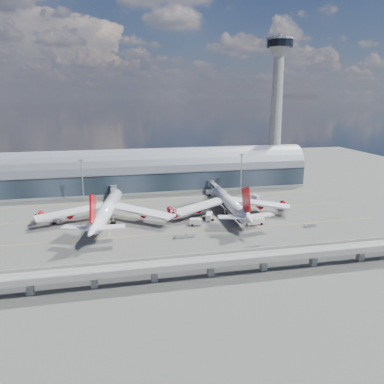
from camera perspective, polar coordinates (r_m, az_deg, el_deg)
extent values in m
plane|color=#474744|center=(185.71, -1.57, -5.06)|extent=(500.00, 500.00, 0.00)
cube|color=gold|center=(176.48, -0.96, -6.11)|extent=(200.00, 0.25, 0.01)
cube|color=gold|center=(204.39, -2.61, -3.23)|extent=(200.00, 0.25, 0.01)
cube|color=gold|center=(232.83, -3.86, -1.05)|extent=(200.00, 0.25, 0.01)
cube|color=gold|center=(211.41, -12.48, -2.97)|extent=(0.25, 80.00, 0.01)
cube|color=gold|center=(221.80, 5.90, -1.88)|extent=(0.25, 80.00, 0.01)
cube|color=#202A35|center=(258.11, -4.80, 2.07)|extent=(200.00, 28.00, 14.00)
cylinder|color=gray|center=(256.72, -4.83, 3.59)|extent=(200.00, 28.00, 28.00)
cube|color=gray|center=(243.09, -4.40, 2.99)|extent=(200.00, 1.00, 1.20)
cube|color=gray|center=(259.54, -4.77, 0.69)|extent=(200.00, 30.00, 1.20)
cube|color=gray|center=(286.66, 12.18, 2.41)|extent=(18.00, 18.00, 8.00)
cone|color=gray|center=(281.29, 12.62, 10.61)|extent=(10.00, 10.00, 90.00)
cone|color=gray|center=(282.42, 13.17, 20.16)|extent=(16.00, 16.00, 8.00)
cylinder|color=black|center=(283.00, 13.24, 21.16)|extent=(18.00, 18.00, 5.00)
cylinder|color=gray|center=(283.39, 13.27, 21.76)|extent=(19.00, 19.00, 1.50)
cylinder|color=gray|center=(283.60, 13.29, 22.06)|extent=(2.40, 2.40, 3.00)
cube|color=gray|center=(133.88, 2.87, -10.49)|extent=(220.00, 8.50, 1.20)
cube|color=gray|center=(129.93, 3.34, -10.77)|extent=(220.00, 0.40, 1.20)
cube|color=gray|center=(136.95, 2.43, -9.38)|extent=(220.00, 0.40, 1.20)
cube|color=gray|center=(132.30, 3.04, -10.50)|extent=(220.00, 0.12, 0.12)
cube|color=gray|center=(134.93, 2.70, -9.98)|extent=(220.00, 0.12, 0.12)
cube|color=gray|center=(134.22, -23.47, -13.10)|extent=(2.20, 2.20, 5.00)
cube|color=gray|center=(131.53, -14.69, -12.90)|extent=(2.20, 2.20, 5.00)
cube|color=gray|center=(131.85, -5.78, -12.40)|extent=(2.20, 2.20, 5.00)
cube|color=gray|center=(135.17, 2.85, -11.64)|extent=(2.20, 2.20, 5.00)
cube|color=gray|center=(141.27, 10.85, -10.70)|extent=(2.20, 2.20, 5.00)
cube|color=gray|center=(149.81, 18.02, -9.67)|extent=(2.20, 2.20, 5.00)
cube|color=gray|center=(160.40, 24.29, -8.65)|extent=(2.20, 2.20, 5.00)
cylinder|color=gray|center=(233.14, -16.34, 1.58)|extent=(0.70, 0.70, 25.00)
cube|color=gray|center=(230.80, -16.56, 4.66)|extent=(3.00, 0.40, 1.00)
cylinder|color=gray|center=(246.54, 7.50, 2.72)|extent=(0.70, 0.70, 25.00)
cube|color=gray|center=(244.33, 7.60, 5.63)|extent=(3.00, 0.40, 1.00)
cylinder|color=white|center=(194.11, -12.78, -2.52)|extent=(16.62, 56.48, 6.78)
cone|color=white|center=(223.76, -11.34, -0.20)|extent=(8.17, 9.54, 6.78)
cone|color=white|center=(162.84, -14.92, -5.63)|extent=(8.92, 13.71, 6.78)
cube|color=#AA070D|center=(163.21, -14.87, -2.48)|extent=(2.97, 12.60, 14.02)
cube|color=white|center=(196.51, -17.97, -2.92)|extent=(35.10, 18.50, 2.74)
cube|color=white|center=(189.81, -7.62, -2.93)|extent=(32.07, 27.78, 2.74)
cylinder|color=#AA070D|center=(199.18, -17.95, -3.27)|extent=(4.27, 5.81, 3.39)
cylinder|color=#AA070D|center=(204.08, -22.21, -3.23)|extent=(4.27, 5.81, 3.39)
cylinder|color=#AA070D|center=(192.32, -7.34, -3.29)|extent=(4.27, 5.81, 3.39)
cylinder|color=#AA070D|center=(191.48, -2.64, -3.26)|extent=(4.27, 5.81, 3.39)
cylinder|color=gray|center=(214.18, -11.76, -2.26)|extent=(0.53, 0.53, 3.18)
cylinder|color=gray|center=(192.31, -13.92, -4.30)|extent=(0.64, 0.64, 3.18)
cylinder|color=gray|center=(191.02, -11.93, -4.31)|extent=(0.64, 0.64, 3.18)
cylinder|color=black|center=(192.63, -13.91, -4.58)|extent=(2.57, 1.98, 1.59)
cylinder|color=black|center=(191.34, -11.91, -4.60)|extent=(2.57, 1.98, 1.59)
cylinder|color=white|center=(203.18, 5.65, -1.55)|extent=(7.61, 51.52, 6.16)
cone|color=white|center=(230.08, 3.66, 0.38)|extent=(6.40, 8.67, 6.16)
cone|color=white|center=(174.72, 8.49, -4.01)|extent=(6.52, 12.92, 6.16)
cube|color=#AA070D|center=(175.27, 8.25, -1.19)|extent=(1.10, 12.72, 14.07)
cube|color=white|center=(197.52, 1.18, -2.21)|extent=(32.48, 21.85, 2.63)
cube|color=white|center=(206.65, 10.25, -1.69)|extent=(32.06, 23.22, 2.63)
cylinder|color=black|center=(203.64, 5.64, -2.01)|extent=(6.54, 46.23, 5.24)
cylinder|color=#AA070D|center=(199.94, 0.88, -2.57)|extent=(3.55, 5.41, 3.40)
cylinder|color=#AA070D|center=(197.65, -3.33, -2.80)|extent=(3.55, 5.41, 3.40)
cylinder|color=#AA070D|center=(209.30, 10.18, -2.02)|extent=(3.55, 5.41, 3.40)
cylinder|color=#AA070D|center=(214.88, 13.87, -1.79)|extent=(3.55, 5.41, 3.40)
cylinder|color=gray|center=(221.22, 4.32, -1.46)|extent=(0.53, 0.53, 3.19)
cylinder|color=gray|center=(199.70, 5.02, -3.22)|extent=(0.64, 0.64, 3.19)
cylinder|color=gray|center=(201.58, 6.89, -3.10)|extent=(0.64, 0.64, 3.19)
cylinder|color=black|center=(200.01, 5.01, -3.50)|extent=(2.38, 1.66, 1.59)
cylinder|color=black|center=(201.88, 6.88, -3.38)|extent=(2.38, 1.66, 1.59)
cube|color=gray|center=(231.20, -11.87, -0.11)|extent=(3.00, 24.00, 3.00)
cube|color=gray|center=(219.58, -11.83, -0.87)|extent=(3.60, 3.60, 3.40)
cylinder|color=gray|center=(242.85, -11.91, 0.58)|extent=(4.40, 4.40, 4.00)
cylinder|color=gray|center=(220.51, -11.79, -1.75)|extent=(0.50, 0.50, 3.40)
cylinder|color=black|center=(220.88, -11.77, -2.08)|extent=(1.40, 0.80, 0.80)
cube|color=gray|center=(238.09, 3.79, 0.59)|extent=(3.00, 28.00, 3.00)
cube|color=gray|center=(225.08, 4.76, -0.24)|extent=(3.60, 3.60, 3.40)
cylinder|color=gray|center=(251.21, 2.91, 1.34)|extent=(4.40, 4.40, 4.00)
cylinder|color=gray|center=(225.99, 4.74, -1.10)|extent=(0.50, 0.50, 3.40)
cylinder|color=black|center=(226.35, 4.74, -1.42)|extent=(1.40, 0.80, 0.80)
cube|color=silver|center=(200.12, -19.91, -4.07)|extent=(4.61, 6.42, 2.29)
cylinder|color=black|center=(201.96, -19.57, -4.18)|extent=(2.32, 1.71, 0.79)
cylinder|color=black|center=(198.90, -20.21, -4.52)|extent=(2.32, 1.71, 0.79)
cube|color=silver|center=(184.92, 0.57, -4.54)|extent=(6.11, 3.69, 2.97)
cylinder|color=black|center=(186.06, 1.08, -4.85)|extent=(1.56, 3.00, 1.03)
cylinder|color=black|center=(184.66, 0.04, -5.00)|extent=(1.56, 3.00, 1.03)
cube|color=silver|center=(188.63, 9.62, -4.38)|extent=(8.97, 3.14, 2.87)
cylinder|color=black|center=(189.89, 10.42, -4.70)|extent=(1.18, 2.82, 0.99)
cylinder|color=black|center=(188.21, 8.79, -4.80)|extent=(1.18, 2.82, 0.99)
cube|color=silver|center=(193.24, 2.59, -3.71)|extent=(4.98, 7.36, 2.98)
cylinder|color=black|center=(195.33, 2.21, -3.91)|extent=(3.04, 2.01, 1.03)
cylinder|color=black|center=(191.98, 2.98, -4.25)|extent=(3.04, 2.01, 1.03)
cube|color=silver|center=(233.82, 9.62, -0.75)|extent=(3.95, 5.43, 2.57)
cylinder|color=black|center=(235.64, 9.61, -0.92)|extent=(2.62, 1.75, 0.89)
cylinder|color=black|center=(232.59, 9.61, -1.12)|extent=(2.62, 1.75, 0.89)
cube|color=silver|center=(240.92, 2.81, -0.12)|extent=(4.95, 6.26, 2.57)
cylinder|color=black|center=(242.98, 2.92, -0.27)|extent=(2.58, 2.01, 0.89)
cylinder|color=black|center=(239.44, 2.69, -0.49)|extent=(2.58, 2.01, 0.89)
cube|color=gray|center=(157.36, 8.39, -8.79)|extent=(2.85, 2.28, 0.31)
cube|color=#B2B2B7|center=(157.04, 8.41, -8.51)|extent=(2.43, 2.07, 1.56)
cube|color=gray|center=(158.88, 9.19, -8.59)|extent=(2.85, 2.28, 0.31)
cube|color=#B2B2B7|center=(158.56, 9.20, -8.32)|extent=(2.43, 2.07, 1.56)
cube|color=gray|center=(160.42, 9.97, -8.40)|extent=(2.85, 2.28, 0.31)
cube|color=#B2B2B7|center=(160.11, 9.98, -8.12)|extent=(2.43, 2.07, 1.56)
cube|color=gray|center=(168.94, -2.33, -7.00)|extent=(2.32, 1.62, 0.28)
cube|color=#B2B2B7|center=(168.67, -2.33, -6.76)|extent=(1.95, 1.51, 1.40)
cube|color=gray|center=(169.47, -1.52, -6.92)|extent=(2.32, 1.62, 0.28)
cube|color=#B2B2B7|center=(169.20, -1.52, -6.68)|extent=(1.95, 1.51, 1.40)
cube|color=gray|center=(170.03, -0.72, -6.84)|extent=(2.32, 1.62, 0.28)
cube|color=#B2B2B7|center=(169.76, -0.72, -6.61)|extent=(1.95, 1.51, 1.40)
cube|color=gray|center=(170.62, 0.07, -6.76)|extent=(2.32, 1.62, 0.28)
cube|color=#B2B2B7|center=(170.35, 0.07, -6.53)|extent=(1.95, 1.51, 1.40)
cube|color=gray|center=(191.11, 16.96, -5.07)|extent=(2.11, 1.44, 0.26)
cube|color=#B2B2B7|center=(190.89, 16.97, -4.87)|extent=(1.76, 1.35, 1.30)
cube|color=gray|center=(192.24, 17.54, -5.00)|extent=(2.11, 1.44, 0.26)
cube|color=#B2B2B7|center=(192.02, 17.55, -4.80)|extent=(1.76, 1.35, 1.30)
cube|color=gray|center=(193.39, 18.11, -4.93)|extent=(2.11, 1.44, 0.26)
cube|color=#B2B2B7|center=(193.17, 18.12, -4.73)|extent=(1.76, 1.35, 1.30)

